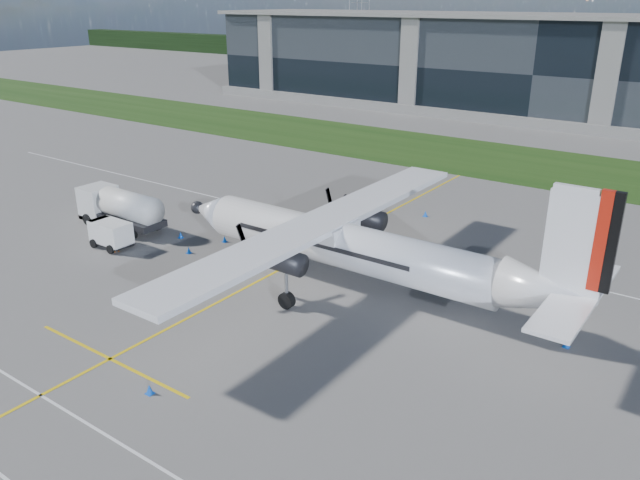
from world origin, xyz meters
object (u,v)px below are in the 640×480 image
(fuel_tanker_truck, at_px, (116,208))
(safety_cone_nose_port, at_px, (189,250))
(safety_cone_nose_stbd, at_px, (225,239))
(safety_cone_fwd, at_px, (181,235))
(safety_cone_stbdwing, at_px, (425,214))
(baggage_tug, at_px, (111,234))
(pylon_west, at_px, (359,8))
(safety_cone_portwing, at_px, (149,389))
(ground_crew_person, at_px, (115,240))
(safety_cone_tail, at_px, (567,343))
(turboprop_aircraft, at_px, (360,223))

(fuel_tanker_truck, distance_m, safety_cone_nose_port, 9.36)
(safety_cone_nose_stbd, bearing_deg, safety_cone_nose_port, -99.91)
(safety_cone_fwd, bearing_deg, safety_cone_stbdwing, 50.00)
(baggage_tug, height_order, safety_cone_nose_stbd, baggage_tug)
(safety_cone_stbdwing, bearing_deg, pylon_west, 124.50)
(baggage_tug, xyz_separation_m, safety_cone_fwd, (2.82, 4.39, -0.77))
(safety_cone_fwd, xyz_separation_m, safety_cone_portwing, (14.55, -15.40, 0.00))
(ground_crew_person, relative_size, safety_cone_nose_stbd, 3.77)
(pylon_west, distance_m, safety_cone_nose_stbd, 160.06)
(pylon_west, bearing_deg, baggage_tug, -64.42)
(fuel_tanker_truck, height_order, ground_crew_person, fuel_tanker_truck)
(fuel_tanker_truck, xyz_separation_m, safety_cone_stbdwing, (19.84, 17.25, -1.40))
(baggage_tug, relative_size, safety_cone_portwing, 6.82)
(pylon_west, bearing_deg, safety_cone_nose_port, -62.21)
(safety_cone_nose_port, bearing_deg, safety_cone_portwing, -49.32)
(safety_cone_stbdwing, bearing_deg, baggage_tug, -128.55)
(safety_cone_nose_stbd, bearing_deg, ground_crew_person, -130.07)
(pylon_west, xyz_separation_m, safety_cone_tail, (102.37, -140.68, -14.75))
(safety_cone_stbdwing, xyz_separation_m, safety_cone_portwing, (1.04, -31.50, 0.00))
(turboprop_aircraft, xyz_separation_m, safety_cone_fwd, (-16.58, -0.21, -4.38))
(turboprop_aircraft, height_order, safety_cone_nose_port, turboprop_aircraft)
(baggage_tug, xyz_separation_m, safety_cone_nose_port, (5.72, 2.53, -0.77))
(fuel_tanker_truck, bearing_deg, safety_cone_portwing, -34.32)
(ground_crew_person, distance_m, safety_cone_portwing, 19.45)
(turboprop_aircraft, relative_size, baggage_tug, 9.05)
(safety_cone_stbdwing, xyz_separation_m, safety_cone_nose_port, (-10.61, -17.96, 0.00))
(pylon_west, xyz_separation_m, safety_cone_nose_stbd, (76.10, -140.04, -14.75))
(baggage_tug, height_order, safety_cone_stbdwing, baggage_tug)
(turboprop_aircraft, bearing_deg, safety_cone_tail, 2.36)
(pylon_west, xyz_separation_m, ground_crew_person, (70.87, -146.26, -14.06))
(pylon_west, distance_m, safety_cone_stbdwing, 152.79)
(pylon_west, bearing_deg, safety_cone_fwd, -62.82)
(fuel_tanker_truck, relative_size, safety_cone_nose_stbd, 17.57)
(baggage_tug, bearing_deg, pylon_west, 115.58)
(safety_cone_stbdwing, distance_m, safety_cone_fwd, 21.02)
(baggage_tug, bearing_deg, turboprop_aircraft, 13.34)
(safety_cone_fwd, bearing_deg, pylon_west, 117.18)
(baggage_tug, distance_m, safety_cone_portwing, 20.58)
(safety_cone_tail, bearing_deg, safety_cone_stbdwing, 136.60)
(ground_crew_person, distance_m, safety_cone_tail, 31.99)
(safety_cone_fwd, bearing_deg, safety_cone_portwing, -46.64)
(baggage_tug, height_order, safety_cone_tail, baggage_tug)
(baggage_tug, relative_size, safety_cone_tail, 6.82)
(turboprop_aircraft, bearing_deg, safety_cone_stbdwing, 100.95)
(safety_cone_tail, distance_m, safety_cone_portwing, 22.18)
(fuel_tanker_truck, xyz_separation_m, ground_crew_person, (4.57, -3.67, -0.70))
(pylon_west, relative_size, baggage_tug, 8.80)
(pylon_west, bearing_deg, safety_cone_nose_stbd, -61.48)
(ground_crew_person, height_order, safety_cone_nose_port, ground_crew_person)
(turboprop_aircraft, distance_m, safety_cone_portwing, 16.35)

